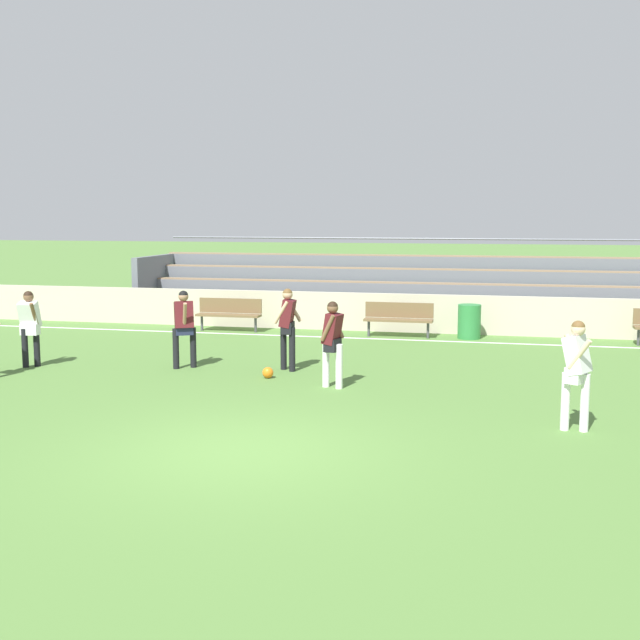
# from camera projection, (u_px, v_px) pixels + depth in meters

# --- Properties ---
(ground_plane) EXTENTS (160.00, 160.00, 0.00)m
(ground_plane) POSITION_uv_depth(u_px,v_px,m) (242.00, 450.00, 10.84)
(ground_plane) COLOR #517A38
(field_line_sideline) EXTENTS (44.00, 0.12, 0.01)m
(field_line_sideline) POSITION_uv_depth(u_px,v_px,m) (367.00, 338.00, 20.65)
(field_line_sideline) COLOR white
(field_line_sideline) RESTS_ON ground
(sideline_wall) EXTENTS (48.00, 0.16, 1.05)m
(sideline_wall) POSITION_uv_depth(u_px,v_px,m) (375.00, 312.00, 21.91)
(sideline_wall) COLOR beige
(sideline_wall) RESTS_ON ground
(bleacher_stand) EXTENTS (20.61, 3.32, 2.46)m
(bleacher_stand) POSITION_uv_depth(u_px,v_px,m) (475.00, 288.00, 23.59)
(bleacher_stand) COLOR #897051
(bleacher_stand) RESTS_ON ground
(bench_centre_sideline) EXTENTS (1.80, 0.40, 0.90)m
(bench_centre_sideline) POSITION_uv_depth(u_px,v_px,m) (229.00, 311.00, 21.92)
(bench_centre_sideline) COLOR brown
(bench_centre_sideline) RESTS_ON ground
(bench_far_left) EXTENTS (1.80, 0.40, 0.90)m
(bench_far_left) POSITION_uv_depth(u_px,v_px,m) (399.00, 316.00, 20.87)
(bench_far_left) COLOR brown
(bench_far_left) RESTS_ON ground
(trash_bin) EXTENTS (0.59, 0.59, 0.89)m
(trash_bin) POSITION_uv_depth(u_px,v_px,m) (469.00, 322.00, 20.61)
(trash_bin) COLOR #2D7F3D
(trash_bin) RESTS_ON ground
(player_dark_on_ball) EXTENTS (0.52, 0.44, 1.70)m
(player_dark_on_ball) POSITION_uv_depth(u_px,v_px,m) (288.00, 322.00, 16.30)
(player_dark_on_ball) COLOR black
(player_dark_on_ball) RESTS_ON ground
(player_dark_trailing_run) EXTENTS (0.40, 0.52, 1.62)m
(player_dark_trailing_run) POSITION_uv_depth(u_px,v_px,m) (333.00, 337.00, 14.66)
(player_dark_trailing_run) COLOR white
(player_dark_trailing_run) RESTS_ON ground
(player_white_pressing_high) EXTENTS (0.46, 0.49, 1.61)m
(player_white_pressing_high) POSITION_uv_depth(u_px,v_px,m) (30.00, 322.00, 16.69)
(player_white_pressing_high) COLOR black
(player_white_pressing_high) RESTS_ON ground
(player_dark_overlapping) EXTENTS (0.49, 0.67, 1.63)m
(player_dark_overlapping) POSITION_uv_depth(u_px,v_px,m) (184.00, 322.00, 16.56)
(player_dark_overlapping) COLOR black
(player_dark_overlapping) RESTS_ON ground
(player_white_wide_left) EXTENTS (0.49, 0.63, 1.66)m
(player_white_wide_left) POSITION_uv_depth(u_px,v_px,m) (577.00, 366.00, 11.71)
(player_white_wide_left) COLOR white
(player_white_wide_left) RESTS_ON ground
(soccer_ball) EXTENTS (0.22, 0.22, 0.22)m
(soccer_ball) POSITION_uv_depth(u_px,v_px,m) (268.00, 373.00, 15.63)
(soccer_ball) COLOR orange
(soccer_ball) RESTS_ON ground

